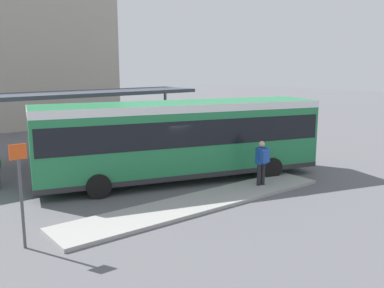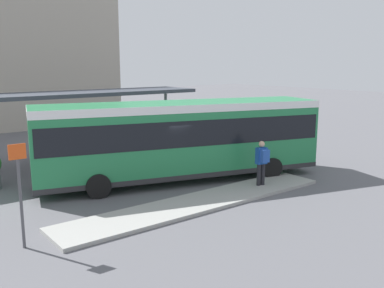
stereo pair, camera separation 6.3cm
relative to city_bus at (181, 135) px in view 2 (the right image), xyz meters
name	(u,v)px [view 2 (the right image)]	position (x,y,z in m)	size (l,w,h in m)	color
ground_plane	(181,180)	(-0.01, 0.00, -1.90)	(120.00, 120.00, 0.00)	#5B5B60
curb_island	(201,202)	(-1.30, -2.91, -1.84)	(10.58, 1.80, 0.12)	#9E9E99
city_bus	(181,135)	(0.00, 0.00, 0.00)	(11.96, 5.74, 3.25)	#237A47
pedestrian_waiting	(262,160)	(1.74, -2.91, -0.77)	(0.46, 0.50, 1.75)	#232328
bicycle_green	(286,142)	(8.77, 1.71, -1.52)	(0.48, 1.73, 0.74)	black
bicycle_white	(273,140)	(8.58, 2.52, -1.53)	(0.48, 1.71, 0.74)	black
station_shelter	(69,95)	(-2.37, 5.79, 1.42)	(13.14, 2.87, 3.45)	#383D47
potted_planter_near_shelter	(82,158)	(-2.75, 3.75, -1.25)	(0.91, 0.91, 1.25)	slate
platform_sign	(20,191)	(-7.27, -2.83, -0.34)	(0.44, 0.08, 2.80)	#4C4C51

